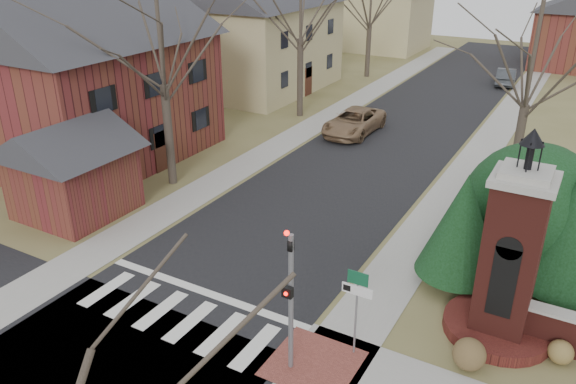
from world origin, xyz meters
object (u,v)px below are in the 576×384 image
Objects in this scene: distant_car at (506,76)px; brick_gate_monument at (508,271)px; pickup_truck at (354,122)px; sign_post at (357,297)px; traffic_signal_pole at (290,290)px.

brick_gate_monument is at bearing 92.72° from distant_car.
distant_car is at bearing 72.48° from pickup_truck.
brick_gate_monument is at bearing 41.42° from sign_post.
pickup_truck is at bearing 126.54° from brick_gate_monument.
sign_post is at bearing -138.58° from brick_gate_monument.
traffic_signal_pole is 1.10× the size of distant_car.
pickup_truck reaches higher than distant_car.
traffic_signal_pole is 37.27m from distant_car.
brick_gate_monument is (4.70, 4.42, -0.42)m from traffic_signal_pole.
sign_post is at bearing -65.81° from pickup_truck.
brick_gate_monument is at bearing -52.72° from pickup_truck.
pickup_truck is at bearing 64.77° from distant_car.
sign_post is (1.29, 1.41, -0.64)m from traffic_signal_pole.
traffic_signal_pole is 0.69× the size of brick_gate_monument.
distant_car is (-5.60, 32.79, -1.49)m from brick_gate_monument.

